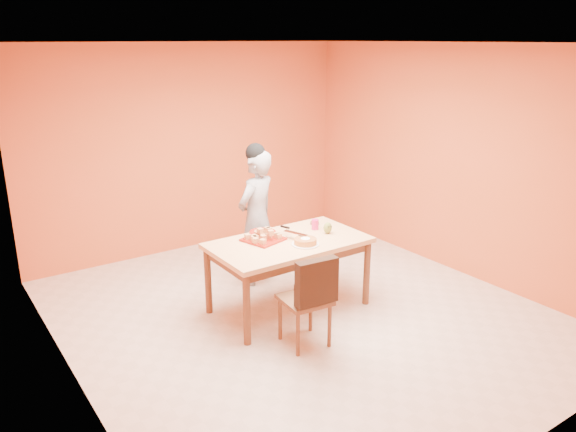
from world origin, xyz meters
TOP-DOWN VIEW (x-y plane):
  - floor at (0.00, 0.00)m, footprint 5.00×5.00m
  - ceiling at (0.00, 0.00)m, footprint 5.00×5.00m
  - wall_back at (0.00, 2.50)m, footprint 4.50×0.00m
  - wall_left at (-2.25, 0.00)m, footprint 0.00×5.00m
  - wall_right at (2.25, 0.00)m, footprint 0.00×5.00m
  - dining_table at (-0.03, 0.20)m, footprint 1.60×0.90m
  - dining_chair at (-0.32, -0.50)m, footprint 0.46×0.52m
  - pastry_pile at (-0.24, 0.35)m, footprint 0.32×0.32m
  - person at (0.06, 0.98)m, footprint 0.67×0.56m
  - pastry_platter at (-0.24, 0.35)m, footprint 0.44×0.44m
  - red_dinner_plate at (-0.13, 0.55)m, footprint 0.29×0.29m
  - white_cake_plate at (0.03, 0.00)m, footprint 0.28×0.28m
  - sponge_cake at (0.03, 0.00)m, footprint 0.24×0.24m
  - cake_server at (0.04, 0.18)m, footprint 0.14×0.28m
  - egg_ornament at (0.43, 0.15)m, footprint 0.12×0.11m
  - magenta_glass at (0.41, 0.33)m, footprint 0.09×0.09m
  - checker_tin at (0.50, 0.46)m, footprint 0.12×0.12m

SIDE VIEW (x-z plane):
  - floor at x=0.00m, z-range 0.00..0.00m
  - dining_chair at x=-0.32m, z-range 0.02..0.93m
  - dining_table at x=-0.03m, z-range 0.29..1.05m
  - white_cake_plate at x=0.03m, z-range 0.76..0.77m
  - red_dinner_plate at x=-0.13m, z-range 0.76..0.78m
  - pastry_platter at x=-0.24m, z-range 0.76..0.78m
  - checker_tin at x=0.50m, z-range 0.76..0.79m
  - person at x=0.06m, z-range 0.00..1.56m
  - sponge_cake at x=0.03m, z-range 0.77..0.82m
  - magenta_glass at x=0.41m, z-range 0.76..0.87m
  - egg_ornament at x=0.43m, z-range 0.76..0.88m
  - cake_server at x=0.04m, z-range 0.83..0.83m
  - pastry_pile at x=-0.24m, z-range 0.78..0.88m
  - wall_back at x=0.00m, z-range -0.90..3.60m
  - wall_left at x=-2.25m, z-range -1.15..3.85m
  - wall_right at x=2.25m, z-range -1.15..3.85m
  - ceiling at x=0.00m, z-range 2.70..2.70m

